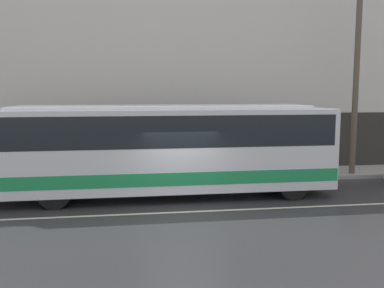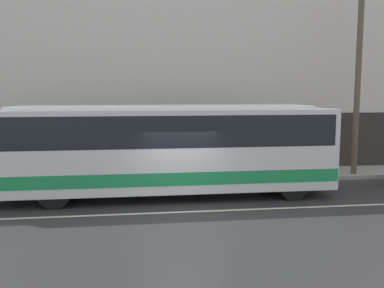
# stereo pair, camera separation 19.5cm
# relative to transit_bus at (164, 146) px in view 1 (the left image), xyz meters

# --- Properties ---
(ground_plane) EXTENTS (60.00, 60.00, 0.00)m
(ground_plane) POSITION_rel_transit_bus_xyz_m (0.45, -2.11, -1.88)
(ground_plane) COLOR #2D2D30
(sidewalk) EXTENTS (60.00, 2.36, 0.17)m
(sidewalk) POSITION_rel_transit_bus_xyz_m (0.45, 3.07, -1.79)
(sidewalk) COLOR #A09E99
(sidewalk) RESTS_ON ground_plane
(building_facade) EXTENTS (60.00, 0.35, 11.71)m
(building_facade) POSITION_rel_transit_bus_xyz_m (0.45, 4.39, 3.77)
(building_facade) COLOR silver
(building_facade) RESTS_ON ground_plane
(lane_stripe) EXTENTS (54.00, 0.14, 0.01)m
(lane_stripe) POSITION_rel_transit_bus_xyz_m (0.45, -2.11, -1.88)
(lane_stripe) COLOR beige
(lane_stripe) RESTS_ON ground_plane
(transit_bus) EXTENTS (12.22, 2.57, 3.34)m
(transit_bus) POSITION_rel_transit_bus_xyz_m (0.00, 0.00, 0.00)
(transit_bus) COLOR silver
(transit_bus) RESTS_ON ground_plane
(utility_pole_near) EXTENTS (0.25, 0.25, 8.35)m
(utility_pole_near) POSITION_rel_transit_bus_xyz_m (8.64, 2.32, 2.47)
(utility_pole_near) COLOR brown
(utility_pole_near) RESTS_ON sidewalk
(pedestrian_waiting) EXTENTS (0.36, 0.36, 1.75)m
(pedestrian_waiting) POSITION_rel_transit_bus_xyz_m (-0.95, 2.48, -0.88)
(pedestrian_waiting) COLOR navy
(pedestrian_waiting) RESTS_ON sidewalk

